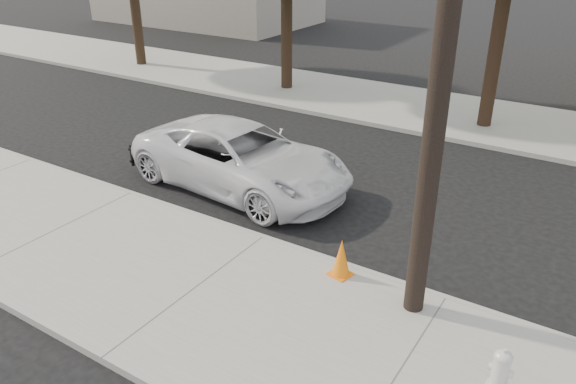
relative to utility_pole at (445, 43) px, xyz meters
The scene contains 8 objects.
ground 6.51m from the utility_pole, 143.13° to the left, with size 120.00×120.00×0.00m, color black.
near_sidewalk 6.07m from the utility_pole, 156.04° to the right, with size 90.00×4.40×0.15m, color gray.
far_sidewalk 12.64m from the utility_pole, 107.82° to the left, with size 90.00×5.00×0.15m, color gray.
curb_near 5.89m from the utility_pole, behind, with size 90.00×0.12×0.16m, color #9E9B93.
utility_pole is the anchor object (origin of this frame).
police_cruiser 7.32m from the utility_pole, 155.43° to the left, with size 2.72×5.91×1.64m, color silver.
fire_hydrant 4.70m from the utility_pole, 33.72° to the right, with size 0.35×0.33×0.67m.
traffic_cone 4.46m from the utility_pole, behind, with size 0.47×0.47×0.76m.
Camera 1 is at (6.02, -10.58, 6.24)m, focal length 35.00 mm.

